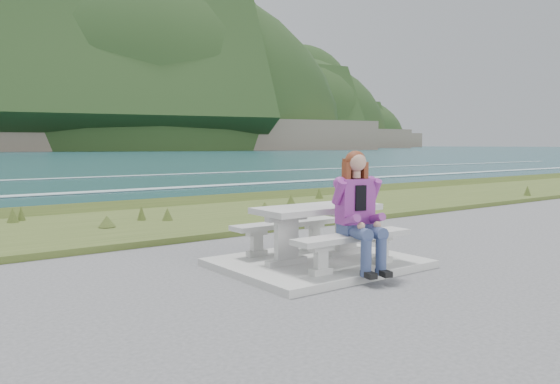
# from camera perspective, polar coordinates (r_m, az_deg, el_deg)

# --- Properties ---
(concrete_slab) EXTENTS (2.60, 2.10, 0.10)m
(concrete_slab) POSITION_cam_1_polar(r_m,az_deg,el_deg) (7.64, 3.92, -7.41)
(concrete_slab) COLOR #ACACA6
(concrete_slab) RESTS_ON ground
(picnic_table) EXTENTS (1.80, 0.75, 0.75)m
(picnic_table) POSITION_cam_1_polar(r_m,az_deg,el_deg) (7.53, 3.95, -2.70)
(picnic_table) COLOR #ACACA6
(picnic_table) RESTS_ON concrete_slab
(bench_landward) EXTENTS (1.80, 0.35, 0.45)m
(bench_landward) POSITION_cam_1_polar(r_m,az_deg,el_deg) (7.06, 7.64, -5.18)
(bench_landward) COLOR #ACACA6
(bench_landward) RESTS_ON concrete_slab
(bench_seaward) EXTENTS (1.80, 0.35, 0.45)m
(bench_seaward) POSITION_cam_1_polar(r_m,az_deg,el_deg) (8.11, 0.71, -3.81)
(bench_seaward) COLOR #ACACA6
(bench_seaward) RESTS_ON concrete_slab
(grass_verge) EXTENTS (160.00, 4.50, 0.22)m
(grass_verge) POSITION_cam_1_polar(r_m,az_deg,el_deg) (11.85, -12.01, -3.32)
(grass_verge) COLOR #384D1C
(grass_verge) RESTS_ON ground
(shore_drop) EXTENTS (160.00, 0.80, 2.20)m
(shore_drop) POSITION_cam_1_polar(r_m,az_deg,el_deg) (14.51, -16.78, -1.91)
(shore_drop) COLOR #6D6151
(shore_drop) RESTS_ON ground
(headland_range) EXTENTS (729.83, 363.95, 203.03)m
(headland_range) POSITION_cam_1_polar(r_m,az_deg,el_deg) (448.72, -10.84, 5.96)
(headland_range) COLOR #6D6151
(headland_range) RESTS_ON ground
(seated_woman) EXTENTS (0.60, 0.85, 1.51)m
(seated_woman) POSITION_cam_1_polar(r_m,az_deg,el_deg) (6.93, 8.53, -3.64)
(seated_woman) COLOR navy
(seated_woman) RESTS_ON concrete_slab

